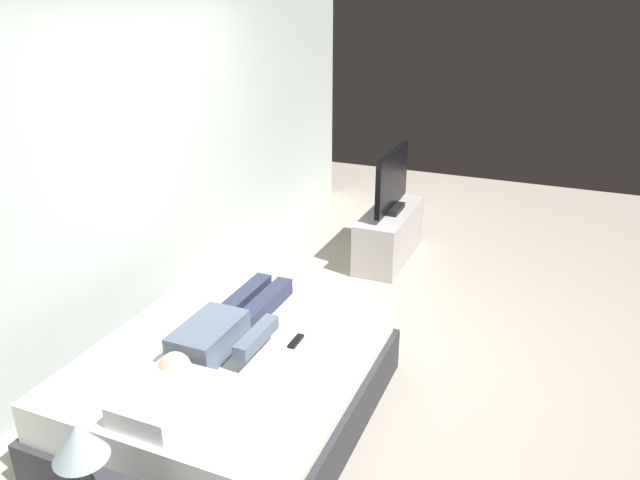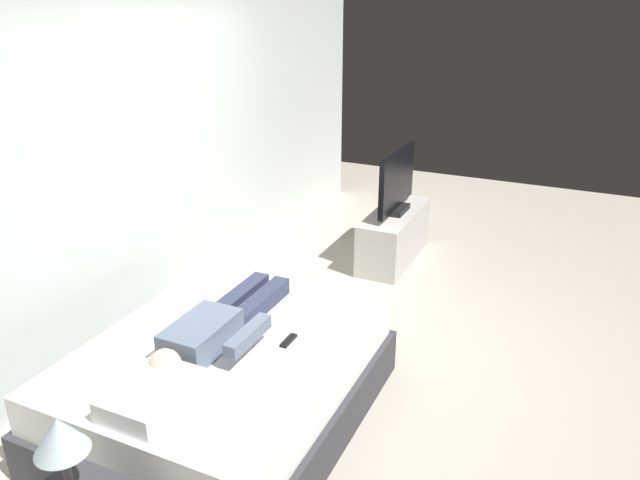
{
  "view_description": "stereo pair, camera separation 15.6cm",
  "coord_description": "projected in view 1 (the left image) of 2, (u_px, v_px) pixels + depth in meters",
  "views": [
    {
      "loc": [
        -3.5,
        -1.31,
        2.48
      ],
      "look_at": [
        0.48,
        0.37,
        0.69
      ],
      "focal_mm": 34.05,
      "sensor_mm": 36.0,
      "label": 1
    },
    {
      "loc": [
        -3.44,
        -1.45,
        2.48
      ],
      "look_at": [
        0.48,
        0.37,
        0.69
      ],
      "focal_mm": 34.05,
      "sensor_mm": 36.0,
      "label": 2
    }
  ],
  "objects": [
    {
      "name": "lamp",
      "position": [
        79.0,
        443.0,
        2.35
      ],
      "size": [
        0.22,
        0.22,
        0.42
      ],
      "color": "#59595B",
      "rests_on": "nightstand"
    },
    {
      "name": "person",
      "position": [
        223.0,
        329.0,
        3.58
      ],
      "size": [
        1.26,
        0.46,
        0.18
      ],
      "color": "slate",
      "rests_on": "bed"
    },
    {
      "name": "bed",
      "position": [
        233.0,
        384.0,
        3.67
      ],
      "size": [
        1.9,
        1.55,
        0.54
      ],
      "color": "#333338",
      "rests_on": "ground"
    },
    {
      "name": "remote",
      "position": [
        296.0,
        341.0,
        3.59
      ],
      "size": [
        0.15,
        0.04,
        0.02
      ],
      "primitive_type": "cube",
      "color": "black",
      "rests_on": "bed"
    },
    {
      "name": "pillow",
      "position": [
        164.0,
        399.0,
        3.01
      ],
      "size": [
        0.48,
        0.34,
        0.12
      ],
      "primitive_type": "cube",
      "color": "white",
      "rests_on": "bed"
    },
    {
      "name": "tv_stand",
      "position": [
        389.0,
        235.0,
        5.94
      ],
      "size": [
        1.1,
        0.4,
        0.5
      ],
      "primitive_type": "cube",
      "color": "#B7B2AD",
      "rests_on": "ground"
    },
    {
      "name": "back_wall",
      "position": [
        176.0,
        137.0,
        4.77
      ],
      "size": [
        6.4,
        0.1,
        2.8
      ],
      "primitive_type": "cube",
      "color": "silver",
      "rests_on": "ground"
    },
    {
      "name": "ground_plane",
      "position": [
        342.0,
        358.0,
        4.4
      ],
      "size": [
        10.0,
        10.0,
        0.0
      ],
      "primitive_type": "plane",
      "color": "#ADA393"
    },
    {
      "name": "tv",
      "position": [
        392.0,
        182.0,
        5.74
      ],
      "size": [
        0.88,
        0.2,
        0.59
      ],
      "color": "black",
      "rests_on": "tv_stand"
    }
  ]
}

